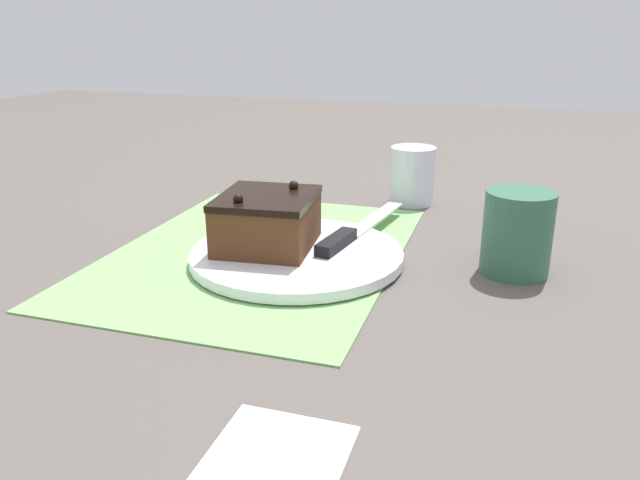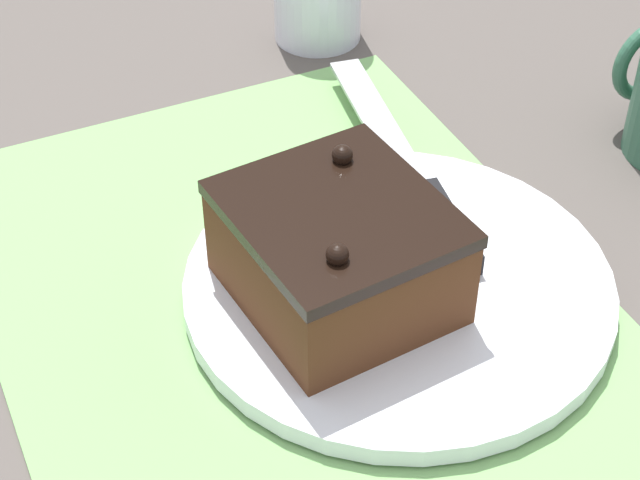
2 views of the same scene
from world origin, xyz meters
TOP-DOWN VIEW (x-y plane):
  - ground_plane at (0.00, 0.00)m, footprint 3.00×3.00m
  - placemat_woven at (0.00, 0.00)m, footprint 0.46×0.34m
  - cake_plate at (-0.02, -0.06)m, footprint 0.25×0.25m
  - chocolate_cake at (-0.01, -0.02)m, footprint 0.13×0.12m
  - serving_knife at (0.05, -0.11)m, footprint 0.24×0.06m

SIDE VIEW (x-z plane):
  - ground_plane at x=0.00m, z-range 0.00..0.00m
  - placemat_woven at x=0.00m, z-range 0.00..0.00m
  - cake_plate at x=-0.02m, z-range 0.00..0.02m
  - serving_knife at x=0.05m, z-range 0.01..0.03m
  - chocolate_cake at x=-0.01m, z-range 0.01..0.08m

